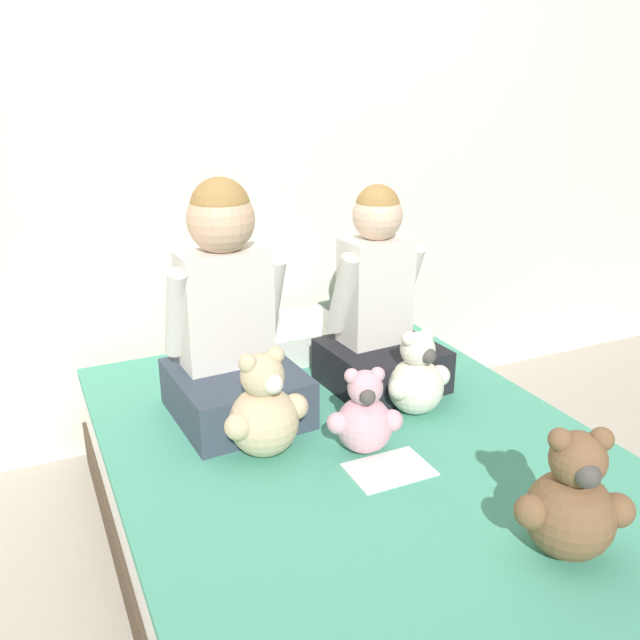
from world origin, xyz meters
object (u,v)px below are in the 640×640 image
at_px(child_on_left, 229,323).
at_px(teddy_bear_held_by_left_child, 264,411).
at_px(teddy_bear_held_by_right_child, 417,378).
at_px(teddy_bear_between_children, 364,417).
at_px(child_on_right, 379,312).
at_px(teddy_bear_at_foot_of_bed, 572,503).
at_px(bed, 369,517).
at_px(sign_card, 389,469).
at_px(pillow_at_headboard, 270,341).

relative_size(child_on_left, teddy_bear_held_by_left_child, 2.33).
height_order(teddy_bear_held_by_right_child, teddy_bear_between_children, teddy_bear_held_by_right_child).
xyz_separation_m(child_on_right, teddy_bear_held_by_right_child, (0.00, -0.23, -0.13)).
relative_size(child_on_left, teddy_bear_at_foot_of_bed, 2.33).
xyz_separation_m(bed, teddy_bear_held_by_right_child, (0.24, 0.17, 0.30)).
distance_m(teddy_bear_held_by_right_child, sign_card, 0.35).
relative_size(teddy_bear_at_foot_of_bed, pillow_at_headboard, 0.56).
xyz_separation_m(bed, teddy_bear_at_foot_of_bed, (0.19, -0.51, 0.31)).
relative_size(child_on_left, teddy_bear_held_by_right_child, 2.62).
relative_size(child_on_right, sign_card, 3.07).
height_order(child_on_left, child_on_right, child_on_left).
relative_size(teddy_bear_between_children, teddy_bear_at_foot_of_bed, 0.81).
height_order(child_on_left, teddy_bear_at_foot_of_bed, child_on_left).
height_order(bed, teddy_bear_at_foot_of_bed, teddy_bear_at_foot_of_bed).
bearing_deg(pillow_at_headboard, teddy_bear_held_by_right_child, -67.38).
xyz_separation_m(child_on_left, child_on_right, (0.49, -0.01, -0.04)).
height_order(bed, pillow_at_headboard, pillow_at_headboard).
relative_size(child_on_right, teddy_bear_held_by_left_child, 2.16).
bearing_deg(child_on_right, pillow_at_headboard, 120.40).
distance_m(teddy_bear_between_children, teddy_bear_at_foot_of_bed, 0.58).
height_order(teddy_bear_held_by_right_child, sign_card, teddy_bear_held_by_right_child).
bearing_deg(teddy_bear_held_by_left_child, teddy_bear_between_children, -34.96).
distance_m(teddy_bear_held_by_left_child, sign_card, 0.36).
distance_m(bed, child_on_right, 0.64).
relative_size(bed, child_on_right, 2.88).
height_order(teddy_bear_between_children, pillow_at_headboard, teddy_bear_between_children).
height_order(child_on_right, sign_card, child_on_right).
distance_m(teddy_bear_held_by_right_child, teddy_bear_at_foot_of_bed, 0.67).
distance_m(teddy_bear_held_by_right_child, pillow_at_headboard, 0.63).
height_order(teddy_bear_held_by_left_child, pillow_at_headboard, teddy_bear_held_by_left_child).
relative_size(pillow_at_headboard, sign_card, 2.52).
distance_m(teddy_bear_held_by_left_child, teddy_bear_between_children, 0.26).
bearing_deg(child_on_left, pillow_at_headboard, 50.68).
bearing_deg(pillow_at_headboard, child_on_right, -55.56).
relative_size(teddy_bear_between_children, pillow_at_headboard, 0.46).
relative_size(bed, teddy_bear_held_by_left_child, 6.23).
distance_m(child_on_left, teddy_bear_at_foot_of_bed, 1.02).
distance_m(child_on_left, teddy_bear_between_children, 0.48).
bearing_deg(teddy_bear_at_foot_of_bed, teddy_bear_between_children, 132.65).
distance_m(child_on_left, pillow_at_headboard, 0.48).
bearing_deg(teddy_bear_held_by_right_child, teddy_bear_at_foot_of_bed, -104.09).
relative_size(child_on_right, teddy_bear_between_children, 2.65).
relative_size(teddy_bear_at_foot_of_bed, sign_card, 1.42).
xyz_separation_m(teddy_bear_held_by_left_child, teddy_bear_between_children, (0.24, -0.10, -0.02)).
height_order(child_on_left, pillow_at_headboard, child_on_left).
height_order(child_on_right, teddy_bear_held_by_right_child, child_on_right).
xyz_separation_m(teddy_bear_held_by_left_child, teddy_bear_held_by_right_child, (0.49, 0.03, -0.01)).
xyz_separation_m(teddy_bear_held_by_left_child, teddy_bear_at_foot_of_bed, (0.44, -0.64, 0.00)).
xyz_separation_m(bed, child_on_left, (-0.25, 0.40, 0.47)).
bearing_deg(teddy_bear_held_by_left_child, child_on_right, 15.30).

